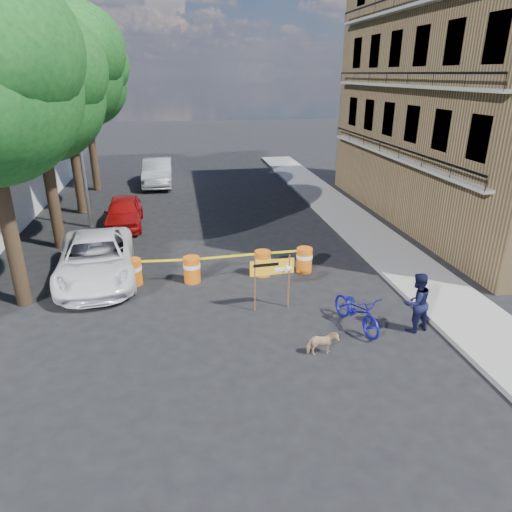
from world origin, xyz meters
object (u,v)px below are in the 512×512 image
object	(u,v)px
barrel_far_right	(304,259)
sedan_red	(124,212)
barrel_mid_right	(263,263)
sedan_silver	(158,172)
suv_white	(96,259)
bicycle	(358,295)
pedestrian	(416,302)
dog	(322,344)
barrel_mid_left	(192,269)
detour_sign	(277,271)
barrel_far_left	(133,271)

from	to	relation	value
barrel_far_right	sedan_red	bearing A→B (deg)	136.60
barrel_mid_right	sedan_silver	xyz separation A→B (m)	(-4.04, 14.93, 0.35)
barrel_mid_right	sedan_red	xyz separation A→B (m)	(-5.33, 6.53, 0.21)
suv_white	sedan_red	size ratio (longest dim) A/B	1.34
sedan_red	suv_white	bearing A→B (deg)	-95.25
barrel_mid_right	bicycle	distance (m)	4.42
barrel_mid_right	pedestrian	world-z (taller)	pedestrian
pedestrian	suv_white	bearing A→B (deg)	-43.81
dog	sedan_red	size ratio (longest dim) A/B	0.19
barrel_mid_left	detour_sign	xyz separation A→B (m)	(2.45, -2.36, 0.77)
dog	pedestrian	bearing A→B (deg)	-77.10
pedestrian	sedan_red	world-z (taller)	pedestrian
sedan_red	barrel_mid_right	bearing A→B (deg)	-52.65
dog	barrel_far_left	bearing A→B (deg)	42.77
barrel_far_left	barrel_mid_left	size ratio (longest dim) A/B	1.00
barrel_mid_left	sedan_silver	bearing A→B (deg)	95.97
pedestrian	suv_white	size ratio (longest dim) A/B	0.32
detour_sign	suv_white	bearing A→B (deg)	146.92
dog	barrel_far_right	bearing A→B (deg)	-11.98
barrel_mid_left	pedestrian	distance (m)	7.27
pedestrian	dog	world-z (taller)	pedestrian
barrel_far_left	sedan_silver	world-z (taller)	sedan_silver
barrel_mid_right	pedestrian	xyz separation A→B (m)	(3.45, -4.36, 0.38)
barrel_mid_left	barrel_far_left	bearing A→B (deg)	176.20
barrel_mid_left	dog	distance (m)	5.83
barrel_far_right	pedestrian	bearing A→B (deg)	-66.32
sedan_silver	barrel_far_left	bearing A→B (deg)	-91.12
barrel_mid_right	pedestrian	distance (m)	5.57
sedan_red	sedan_silver	size ratio (longest dim) A/B	0.81
barrel_mid_right	dog	world-z (taller)	barrel_mid_right
pedestrian	barrel_far_left	bearing A→B (deg)	-43.95
barrel_mid_left	sedan_red	distance (m)	7.27
barrel_far_right	detour_sign	distance (m)	3.08
sedan_red	barrel_far_left	bearing A→B (deg)	-83.92
barrel_far_left	bicycle	xyz separation A→B (m)	(6.36, -3.92, 0.54)
barrel_far_right	suv_white	bearing A→B (deg)	175.21
barrel_far_right	sedan_red	world-z (taller)	sedan_red
barrel_far_right	sedan_silver	xyz separation A→B (m)	(-5.57, 14.89, 0.35)
detour_sign	barrel_far_right	bearing A→B (deg)	54.95
barrel_far_left	detour_sign	xyz separation A→B (m)	(4.40, -2.49, 0.77)
barrel_mid_right	sedan_silver	distance (m)	15.48
barrel_mid_left	bicycle	bearing A→B (deg)	-40.66
bicycle	suv_white	xyz separation A→B (m)	(-7.62, 4.58, -0.26)
pedestrian	barrel_far_right	bearing A→B (deg)	-81.40
suv_white	bicycle	bearing A→B (deg)	-37.06
barrel_mid_right	pedestrian	size ratio (longest dim) A/B	0.53
bicycle	dog	size ratio (longest dim) A/B	2.62
detour_sign	sedan_red	xyz separation A→B (m)	(-5.31, 9.04, -0.56)
barrel_far_right	barrel_mid_left	bearing A→B (deg)	-177.24
barrel_far_right	sedan_red	distance (m)	9.44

